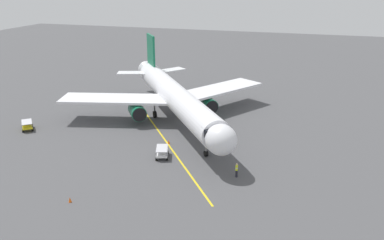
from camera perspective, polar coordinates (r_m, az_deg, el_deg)
ground_plane at (r=63.65m, az=-0.85°, el=-0.01°), size 220.00×220.00×0.00m
apron_lead_in_line at (r=57.77m, az=-4.34°, el=-2.18°), size 23.81×32.43×0.01m
airplane at (r=62.01m, az=-2.47°, el=3.32°), size 31.36×34.83×11.50m
ground_crew_marshaller at (r=45.97m, az=6.36°, el=-7.06°), size 0.28×0.42×1.71m
baggage_cart_near_nose at (r=64.31m, az=-22.37°, el=-0.73°), size 2.75×2.89×1.27m
baggage_cart_portside at (r=50.72m, az=-4.27°, el=-4.60°), size 2.21×2.91×1.27m
safety_cone_nose_left at (r=43.06m, az=-16.95°, el=-10.78°), size 0.32×0.32×0.55m
safety_cone_nose_right at (r=54.77m, az=-3.32°, el=-3.11°), size 0.32×0.32×0.55m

